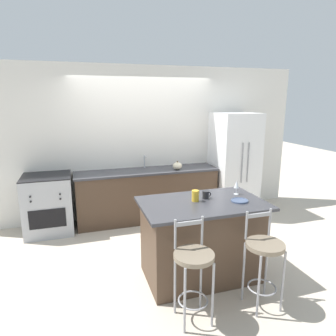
{
  "coord_description": "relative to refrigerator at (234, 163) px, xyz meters",
  "views": [
    {
      "loc": [
        -1.17,
        -4.64,
        2.12
      ],
      "look_at": [
        0.08,
        -0.63,
        1.15
      ],
      "focal_mm": 32.0,
      "sensor_mm": 36.0,
      "label": 1
    }
  ],
  "objects": [
    {
      "name": "dinner_plate",
      "position": [
        -1.02,
        -1.95,
        0.02
      ],
      "size": [
        0.2,
        0.2,
        0.02
      ],
      "color": "#425170",
      "rests_on": "kitchen_island"
    },
    {
      "name": "tumbler_cup",
      "position": [
        -1.52,
        -1.79,
        0.08
      ],
      "size": [
        0.08,
        0.08,
        0.13
      ],
      "color": "gold",
      "rests_on": "kitchen_island"
    },
    {
      "name": "pumpkin_decoration",
      "position": [
        -1.13,
        -0.02,
        0.03
      ],
      "size": [
        0.16,
        0.16,
        0.15
      ],
      "color": "beige",
      "rests_on": "back_counter"
    },
    {
      "name": "kitchen_island",
      "position": [
        -1.45,
        -1.85,
        -0.46
      ],
      "size": [
        1.45,
        0.89,
        0.95
      ],
      "color": "#4C3828",
      "rests_on": "ground_plane"
    },
    {
      "name": "bar_stool_far",
      "position": [
        -1.06,
        -2.54,
        -0.36
      ],
      "size": [
        0.39,
        0.39,
        1.01
      ],
      "color": "#99999E",
      "rests_on": "ground_plane"
    },
    {
      "name": "back_counter",
      "position": [
        -1.64,
        0.11,
        -0.48
      ],
      "size": [
        2.49,
        0.63,
        0.91
      ],
      "color": "#4C3828",
      "rests_on": "ground_plane"
    },
    {
      "name": "wall_back",
      "position": [
        -1.64,
        0.4,
        0.41
      ],
      "size": [
        6.0,
        0.07,
        2.7
      ],
      "color": "silver",
      "rests_on": "ground_plane"
    },
    {
      "name": "ground_plane",
      "position": [
        -1.64,
        -0.25,
        -0.94
      ],
      "size": [
        18.0,
        18.0,
        0.0
      ],
      "primitive_type": "plane",
      "color": "beige"
    },
    {
      "name": "wine_glass",
      "position": [
        -0.92,
        -1.7,
        0.14
      ],
      "size": [
        0.06,
        0.06,
        0.18
      ],
      "color": "white",
      "rests_on": "kitchen_island"
    },
    {
      "name": "sink_faucet",
      "position": [
        -1.64,
        0.29,
        0.11
      ],
      "size": [
        0.02,
        0.13,
        0.22
      ],
      "color": "#ADAFB5",
      "rests_on": "back_counter"
    },
    {
      "name": "refrigerator",
      "position": [
        0.0,
        0.0,
        0.0
      ],
      "size": [
        0.75,
        0.79,
        1.88
      ],
      "color": "white",
      "rests_on": "ground_plane"
    },
    {
      "name": "oven_range",
      "position": [
        -3.3,
        0.05,
        -0.47
      ],
      "size": [
        0.74,
        0.7,
        0.95
      ],
      "color": "#ADAFB5",
      "rests_on": "ground_plane"
    },
    {
      "name": "coffee_mug",
      "position": [
        -1.36,
        -1.74,
        0.06
      ],
      "size": [
        0.11,
        0.08,
        0.09
      ],
      "color": "#232326",
      "rests_on": "kitchen_island"
    },
    {
      "name": "bar_stool_near",
      "position": [
        -1.83,
        -2.52,
        -0.36
      ],
      "size": [
        0.39,
        0.39,
        1.01
      ],
      "color": "#99999E",
      "rests_on": "ground_plane"
    }
  ]
}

